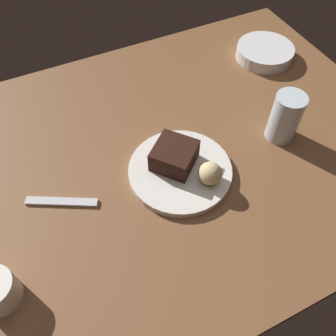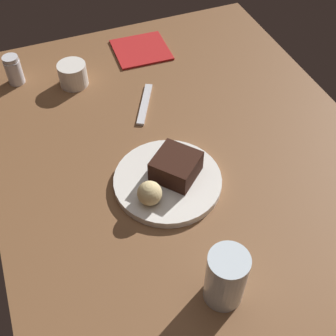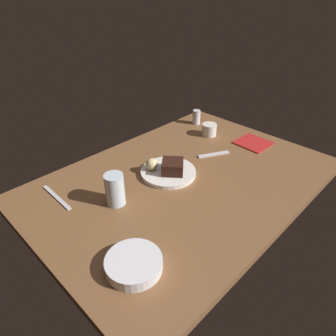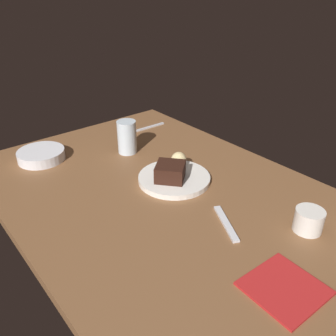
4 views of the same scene
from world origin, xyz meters
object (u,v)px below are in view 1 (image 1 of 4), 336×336
at_px(water_glass, 285,117).
at_px(side_bowl, 265,52).
at_px(dessert_plate, 180,171).
at_px(chocolate_cake_slice, 174,156).
at_px(dessert_spoon, 62,202).
at_px(bread_roll, 210,173).

xyz_separation_m(water_glass, side_bowl, (-0.14, -0.27, -0.04)).
bearing_deg(dessert_plate, chocolate_cake_slice, -77.44).
bearing_deg(side_bowl, chocolate_cake_slice, 30.83).
height_order(dessert_plate, chocolate_cake_slice, chocolate_cake_slice).
bearing_deg(dessert_spoon, dessert_plate, -160.89).
bearing_deg(bread_roll, side_bowl, -138.84).
bearing_deg(water_glass, bread_roll, 13.18).
height_order(side_bowl, dessert_spoon, side_bowl).
xyz_separation_m(water_glass, dessert_spoon, (0.52, -0.04, -0.06)).
relative_size(dessert_plate, water_glass, 1.90).
height_order(bread_roll, dessert_spoon, bread_roll).
xyz_separation_m(chocolate_cake_slice, water_glass, (-0.27, 0.02, 0.02)).
distance_m(chocolate_cake_slice, side_bowl, 0.48).
relative_size(chocolate_cake_slice, dessert_spoon, 0.57).
xyz_separation_m(bread_roll, dessert_spoon, (0.30, -0.09, -0.04)).
xyz_separation_m(dessert_plate, water_glass, (-0.27, 0.00, 0.05)).
distance_m(chocolate_cake_slice, dessert_spoon, 0.26).
height_order(chocolate_cake_slice, dessert_spoon, chocolate_cake_slice).
distance_m(dessert_plate, water_glass, 0.27).
relative_size(dessert_plate, side_bowl, 1.40).
relative_size(bread_roll, water_glass, 0.41).
bearing_deg(chocolate_cake_slice, side_bowl, -149.17).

